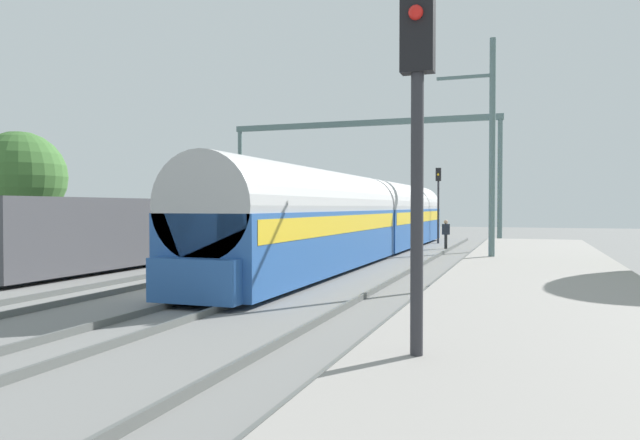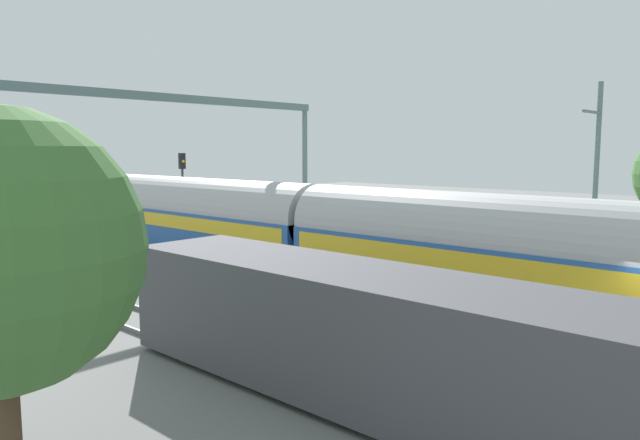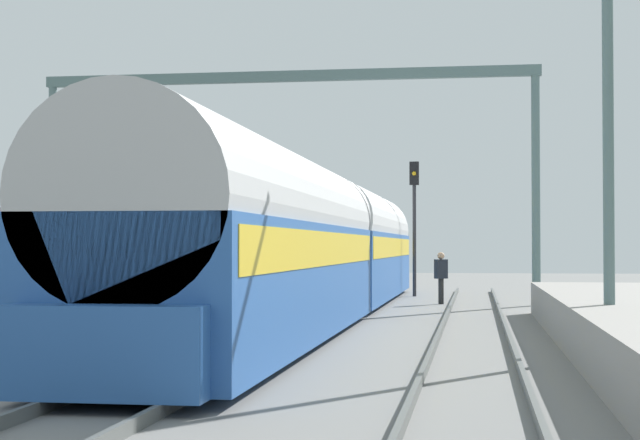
{
  "view_description": "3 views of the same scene",
  "coord_description": "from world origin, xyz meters",
  "views": [
    {
      "loc": [
        9.79,
        -15.5,
        2.53
      ],
      "look_at": [
        2.1,
        6.44,
        2.0
      ],
      "focal_mm": 33.25,
      "sensor_mm": 36.0,
      "label": 1
    },
    {
      "loc": [
        -16.06,
        -3.13,
        5.41
      ],
      "look_at": [
        -0.44,
        10.96,
        2.91
      ],
      "focal_mm": 33.6,
      "sensor_mm": 36.0,
      "label": 2
    },
    {
      "loc": [
        6.35,
        -14.41,
        1.95
      ],
      "look_at": [
        1.05,
        20.83,
        2.83
      ],
      "focal_mm": 58.23,
      "sensor_mm": 36.0,
      "label": 3
    }
  ],
  "objects": [
    {
      "name": "ground",
      "position": [
        0.0,
        0.0,
        0.0
      ],
      "size": [
        120.0,
        120.0,
        0.0
      ],
      "primitive_type": "plane",
      "color": "slate"
    },
    {
      "name": "track_east",
      "position": [
        2.1,
        0.0,
        0.08
      ],
      "size": [
        1.51,
        60.0,
        0.16
      ],
      "color": "#575B58",
      "rests_on": "ground"
    },
    {
      "name": "track_far_east",
      "position": [
        6.3,
        0.0,
        0.08
      ],
      "size": [
        1.52,
        60.0,
        0.16
      ],
      "color": "#575B58",
      "rests_on": "ground"
    },
    {
      "name": "passenger_train",
      "position": [
        2.1,
        13.48,
        1.97
      ],
      "size": [
        2.93,
        32.85,
        3.82
      ],
      "color": "#28569E",
      "rests_on": "ground"
    },
    {
      "name": "person_crossing",
      "position": [
        5.2,
        20.36,
        1.03
      ],
      "size": [
        0.46,
        0.43,
        1.73
      ],
      "rotation": [
        0.0,
        0.0,
        0.65
      ],
      "color": "#272727",
      "rests_on": "ground"
    },
    {
      "name": "railway_signal_far",
      "position": [
        4.02,
        25.53,
        3.31
      ],
      "size": [
        0.36,
        0.3,
        5.18
      ],
      "color": "#2D2D33",
      "rests_on": "ground"
    },
    {
      "name": "catenary_gantry",
      "position": [
        0.0,
        19.97,
        5.93
      ],
      "size": [
        17.0,
        0.28,
        7.86
      ],
      "color": "slate",
      "rests_on": "ground"
    },
    {
      "name": "catenary_pole_east_mid",
      "position": [
        8.65,
        4.57,
        4.15
      ],
      "size": [
        1.9,
        0.2,
        8.0
      ],
      "color": "slate",
      "rests_on": "ground"
    }
  ]
}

